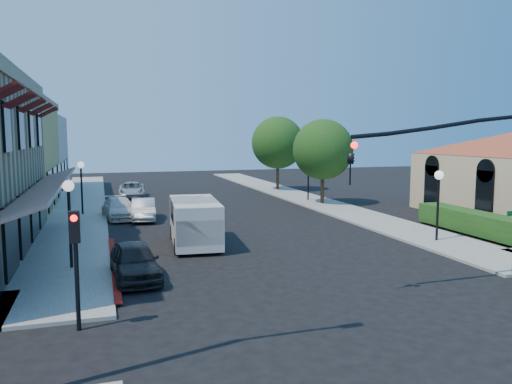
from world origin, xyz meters
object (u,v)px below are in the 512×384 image
object	(u,v)px
signal_mast_arm	(497,170)
parked_car_c	(120,208)
lamppost_left_near	(69,202)
lamppost_right_far	(308,167)
secondary_signal	(75,248)
parked_car_a	(135,261)
lamppost_right_near	(439,188)
street_tree_b	(278,143)
lamppost_left_far	(81,174)
parked_car_b	(144,209)
street_tree_a	(323,150)
parked_car_d	(132,190)
white_van	(195,220)

from	to	relation	value
signal_mast_arm	parked_car_c	xyz separation A→B (m)	(-12.06, 18.50, -3.43)
lamppost_left_near	lamppost_right_far	size ratio (longest dim) A/B	1.00
signal_mast_arm	lamppost_right_far	world-z (taller)	signal_mast_arm
secondary_signal	parked_car_a	bearing A→B (deg)	68.60
lamppost_right_near	parked_car_a	bearing A→B (deg)	-172.25
street_tree_b	lamppost_left_far	size ratio (longest dim) A/B	1.97
signal_mast_arm	parked_car_b	size ratio (longest dim) A/B	1.98
signal_mast_arm	lamppost_left_far	size ratio (longest dim) A/B	2.24
signal_mast_arm	lamppost_left_near	bearing A→B (deg)	155.63
street_tree_b	secondary_signal	distance (m)	34.97
street_tree_b	parked_car_b	bearing A→B (deg)	-136.29
lamppost_right_near	parked_car_a	distance (m)	14.98
parked_car_b	parked_car_c	size ratio (longest dim) A/B	0.90
parked_car_a	lamppost_right_near	bearing A→B (deg)	4.67
street_tree_a	parked_car_a	distance (m)	22.21
lamppost_left_far	lamppost_right_near	xyz separation A→B (m)	(17.00, -14.00, 0.00)
lamppost_left_near	parked_car_c	xyz separation A→B (m)	(2.30, 12.00, -2.08)
signal_mast_arm	parked_car_b	bearing A→B (deg)	121.33
parked_car_b	parked_car_d	xyz separation A→B (m)	(0.00, 11.76, -0.01)
white_van	secondary_signal	bearing A→B (deg)	-117.56
parked_car_a	parked_car_d	size ratio (longest dim) A/B	0.86
street_tree_b	lamppost_left_far	distance (m)	20.06
lamppost_left_far	parked_car_c	xyz separation A→B (m)	(2.30, -2.00, -2.08)
lamppost_left_far	parked_car_d	bearing A→B (deg)	67.11
street_tree_b	street_tree_a	bearing A→B (deg)	-90.00
street_tree_a	parked_car_b	bearing A→B (deg)	-167.56
street_tree_b	parked_car_d	xyz separation A→B (m)	(-13.60, -1.24, -3.89)
lamppost_right_far	parked_car_d	xyz separation A→B (m)	(-13.30, 6.76, -2.08)
street_tree_b	lamppost_left_near	world-z (taller)	street_tree_b
parked_car_a	lamppost_right_far	bearing A→B (deg)	47.69
lamppost_left_near	parked_car_d	size ratio (longest dim) A/B	0.76
lamppost_right_far	parked_car_b	bearing A→B (deg)	-159.40
signal_mast_arm	lamppost_left_far	world-z (taller)	signal_mast_arm
signal_mast_arm	parked_car_a	distance (m)	13.31
lamppost_left_near	street_tree_b	bearing A→B (deg)	54.21
white_van	parked_car_d	world-z (taller)	white_van
lamppost_right_near	lamppost_right_far	world-z (taller)	same
signal_mast_arm	white_van	bearing A→B (deg)	133.36
lamppost_right_near	parked_car_d	world-z (taller)	lamppost_right_near
secondary_signal	street_tree_a	bearing A→B (deg)	50.79
street_tree_a	lamppost_left_far	size ratio (longest dim) A/B	1.82
street_tree_b	signal_mast_arm	distance (m)	30.65
lamppost_right_far	parked_car_d	size ratio (longest dim) A/B	0.76
secondary_signal	parked_car_c	distance (m)	18.75
street_tree_b	parked_car_a	size ratio (longest dim) A/B	1.74
lamppost_right_near	street_tree_a	bearing A→B (deg)	88.77
secondary_signal	lamppost_left_near	size ratio (longest dim) A/B	0.93
lamppost_right_far	street_tree_b	bearing A→B (deg)	87.85
lamppost_right_far	parked_car_a	distance (m)	23.33
lamppost_left_far	parked_car_a	size ratio (longest dim) A/B	0.89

